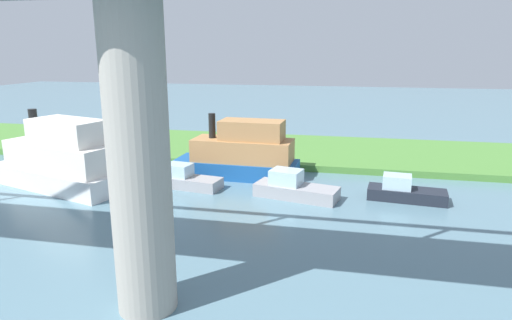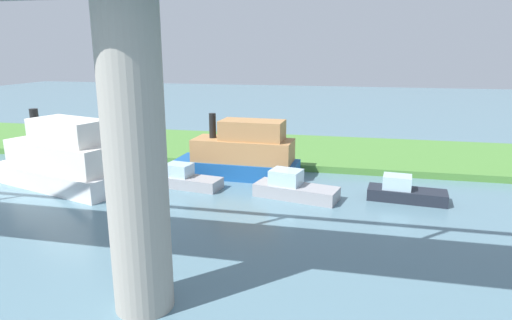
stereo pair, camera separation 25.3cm
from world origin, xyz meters
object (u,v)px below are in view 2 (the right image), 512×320
at_px(riverboat_paddlewheel, 185,179).
at_px(bridge_pylon, 136,162).
at_px(houseboat_blue, 294,188).
at_px(person_on_bank, 227,143).
at_px(skiff_small, 404,192).
at_px(pontoon_yellow, 61,159).
at_px(motorboat_white, 241,154).
at_px(mooring_post, 263,152).

bearing_deg(riverboat_paddlewheel, bridge_pylon, 105.57).
height_order(riverboat_paddlewheel, houseboat_blue, houseboat_blue).
height_order(bridge_pylon, person_on_bank, bridge_pylon).
bearing_deg(person_on_bank, skiff_small, 148.28).
relative_size(pontoon_yellow, motorboat_white, 1.17).
xyz_separation_m(bridge_pylon, riverboat_paddlewheel, (3.81, -13.66, -4.80)).
distance_m(riverboat_paddlewheel, skiff_small, 14.02).
bearing_deg(bridge_pylon, houseboat_blue, -105.23).
distance_m(riverboat_paddlewheel, motorboat_white, 4.55).
height_order(mooring_post, riverboat_paddlewheel, riverboat_paddlewheel).
distance_m(riverboat_paddlewheel, houseboat_blue, 7.39).
distance_m(mooring_post, skiff_small, 12.18).
bearing_deg(bridge_pylon, mooring_post, -90.08).
bearing_deg(skiff_small, person_on_bank, -31.72).
height_order(pontoon_yellow, houseboat_blue, pontoon_yellow).
relative_size(skiff_small, motorboat_white, 0.53).
bearing_deg(bridge_pylon, motorboat_white, -87.24).
bearing_deg(mooring_post, riverboat_paddlewheel, 61.31).
xyz_separation_m(bridge_pylon, mooring_post, (-0.03, -20.67, -4.37)).
xyz_separation_m(person_on_bank, pontoon_yellow, (8.26, 10.55, 0.68)).
distance_m(bridge_pylon, riverboat_paddlewheel, 14.97).
relative_size(person_on_bank, motorboat_white, 0.16).
distance_m(pontoon_yellow, motorboat_white, 12.03).
distance_m(bridge_pylon, person_on_bank, 23.11).
bearing_deg(riverboat_paddlewheel, person_on_bank, -92.03).
relative_size(bridge_pylon, pontoon_yellow, 1.02).
xyz_separation_m(mooring_post, skiff_small, (-10.18, 6.68, -0.43)).
height_order(person_on_bank, mooring_post, person_on_bank).
relative_size(houseboat_blue, motorboat_white, 0.61).
distance_m(mooring_post, houseboat_blue, 8.39).
bearing_deg(houseboat_blue, person_on_bank, -53.10).
relative_size(bridge_pylon, mooring_post, 11.17).
distance_m(person_on_bank, pontoon_yellow, 13.42).
xyz_separation_m(pontoon_yellow, houseboat_blue, (-15.32, -1.15, -1.27)).
bearing_deg(bridge_pylon, riverboat_paddlewheel, -74.43).
relative_size(pontoon_yellow, riverboat_paddlewheel, 2.16).
distance_m(houseboat_blue, motorboat_white, 5.91).
xyz_separation_m(mooring_post, houseboat_blue, (-3.53, 7.61, -0.37)).
bearing_deg(pontoon_yellow, bridge_pylon, 134.62).
distance_m(mooring_post, pontoon_yellow, 14.71).
bearing_deg(mooring_post, motorboat_white, 77.44).
bearing_deg(pontoon_yellow, riverboat_paddlewheel, -167.62).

